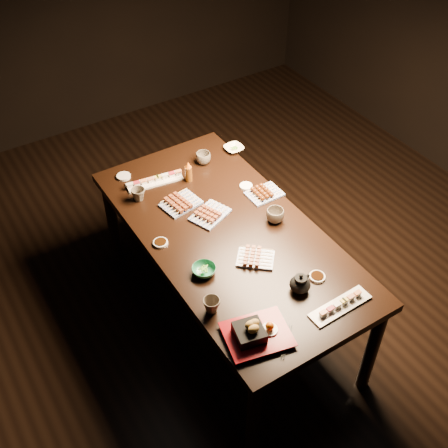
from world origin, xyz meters
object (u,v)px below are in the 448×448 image
(dining_table, at_px, (228,277))
(sushi_platter_near, at_px, (340,304))
(edamame_bowl_cream, at_px, (234,149))
(tempura_tray, at_px, (258,329))
(edamame_bowl_green, at_px, (204,270))
(teacup_near_left, at_px, (212,305))
(teacup_far_left, at_px, (138,195))
(yakitori_plate_right, at_px, (256,256))
(teapot, at_px, (300,283))
(teacup_mid_right, at_px, (275,215))
(yakitori_plate_left, at_px, (181,201))
(teacup_far_right, at_px, (203,158))
(sushi_platter_far, at_px, (154,180))
(condiment_bottle, at_px, (188,171))
(yakitori_plate_center, at_px, (210,212))

(dining_table, height_order, sushi_platter_near, sushi_platter_near)
(edamame_bowl_cream, distance_m, tempura_tray, 1.50)
(edamame_bowl_green, distance_m, tempura_tray, 0.48)
(teacup_near_left, distance_m, teacup_far_left, 0.95)
(yakitori_plate_right, relative_size, teapot, 1.54)
(edamame_bowl_green, bearing_deg, teacup_mid_right, 13.42)
(edamame_bowl_green, relative_size, teacup_near_left, 1.48)
(yakitori_plate_left, xyz_separation_m, teacup_far_right, (0.32, 0.29, 0.01))
(sushi_platter_far, height_order, teacup_near_left, teacup_near_left)
(sushi_platter_near, height_order, teapot, teapot)
(dining_table, height_order, tempura_tray, tempura_tray)
(edamame_bowl_green, distance_m, condiment_bottle, 0.78)
(tempura_tray, xyz_separation_m, teacup_far_right, (0.48, 1.30, -0.02))
(teacup_mid_right, bearing_deg, condiment_bottle, 111.61)
(yakitori_plate_center, relative_size, teacup_far_left, 2.62)
(teacup_near_left, distance_m, teapot, 0.46)
(sushi_platter_far, distance_m, teapot, 1.19)
(yakitori_plate_center, xyz_separation_m, teacup_far_left, (-0.28, 0.35, 0.01))
(edamame_bowl_green, height_order, condiment_bottle, condiment_bottle)
(edamame_bowl_cream, distance_m, teapot, 1.25)
(yakitori_plate_right, height_order, edamame_bowl_cream, yakitori_plate_right)
(teacup_near_left, xyz_separation_m, teacup_far_right, (0.58, 1.06, -0.00))
(condiment_bottle, bearing_deg, teacup_near_left, -113.37)
(tempura_tray, bearing_deg, yakitori_plate_left, 93.88)
(teacup_far_left, bearing_deg, yakitori_plate_right, -68.39)
(teacup_far_left, bearing_deg, edamame_bowl_cream, 9.18)
(tempura_tray, distance_m, teacup_mid_right, 0.82)
(yakitori_plate_center, bearing_deg, yakitori_plate_left, 96.64)
(yakitori_plate_center, distance_m, teacup_far_right, 0.51)
(edamame_bowl_cream, height_order, tempura_tray, tempura_tray)
(teacup_far_left, bearing_deg, condiment_bottle, 0.40)
(yakitori_plate_right, distance_m, tempura_tray, 0.50)
(yakitori_plate_right, height_order, tempura_tray, tempura_tray)
(yakitori_plate_center, distance_m, edamame_bowl_green, 0.44)
(dining_table, relative_size, teapot, 14.23)
(teapot, bearing_deg, dining_table, 84.02)
(sushi_platter_near, distance_m, yakitori_plate_right, 0.51)
(yakitori_plate_center, height_order, yakitori_plate_right, yakitori_plate_center)
(teacup_mid_right, bearing_deg, yakitori_plate_center, 141.28)
(yakitori_plate_right, relative_size, edamame_bowl_green, 1.54)
(yakitori_plate_left, bearing_deg, teacup_far_left, 127.76)
(sushi_platter_far, bearing_deg, teacup_near_left, 86.09)
(teacup_mid_right, xyz_separation_m, teacup_far_right, (-0.06, 0.69, -0.00))
(edamame_bowl_cream, xyz_separation_m, teacup_far_left, (-0.75, -0.12, 0.02))
(sushi_platter_far, relative_size, yakitori_plate_center, 1.60)
(teacup_mid_right, bearing_deg, yakitori_plate_left, 133.37)
(sushi_platter_far, distance_m, condiment_bottle, 0.22)
(dining_table, height_order, teacup_mid_right, teacup_mid_right)
(dining_table, xyz_separation_m, yakitori_plate_center, (-0.02, 0.17, 0.40))
(edamame_bowl_green, bearing_deg, teacup_far_left, 92.28)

